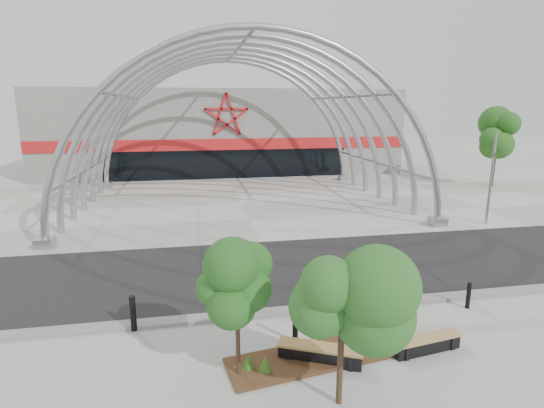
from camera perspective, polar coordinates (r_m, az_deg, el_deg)
ground at (r=14.29m, az=3.03°, el=-13.85°), size 140.00×140.00×0.00m
road at (r=17.41m, az=0.31°, el=-8.70°), size 140.00×7.00×0.02m
forecourt at (r=28.77m, az=-4.20°, el=0.08°), size 60.00×17.00×0.04m
kerb at (r=14.05m, az=3.28°, el=-14.08°), size 60.00×0.50×0.12m
arena_building at (r=45.99m, az=-6.84°, el=9.88°), size 34.00×15.24×8.00m
vault_canopy at (r=28.77m, az=-4.20°, el=0.07°), size 20.80×15.80×20.36m
planting_bed at (r=11.81m, az=5.21°, el=-19.53°), size 4.68×2.09×0.48m
signal_pole at (r=26.16m, az=27.40°, el=3.23°), size 0.14×0.72×5.09m
street_tree_0 at (r=10.04m, az=-4.77°, el=-10.22°), size 1.53×1.53×3.48m
street_tree_1 at (r=9.08m, az=9.59°, el=-10.26°), size 1.71×1.71×4.03m
bench_0 at (r=11.65m, az=6.47°, el=-19.42°), size 2.18×1.35×0.46m
bench_1 at (r=12.70m, az=20.00°, el=-17.31°), size 2.06×0.75×0.42m
bollard_0 at (r=13.43m, az=-18.17°, el=-13.81°), size 0.17×0.17×1.08m
bollard_1 at (r=12.28m, az=3.14°, el=-16.07°), size 0.16×0.16×0.98m
bollard_2 at (r=13.90m, az=8.15°, el=-12.59°), size 0.15×0.15×0.95m
bollard_3 at (r=14.05m, az=17.75°, el=-12.48°), size 0.18×0.18×1.11m
bollard_4 at (r=15.50m, az=24.91°, el=-11.10°), size 0.14×0.14×0.87m
bg_tree_1 at (r=38.81m, az=28.08°, el=8.27°), size 2.70×2.70×5.91m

